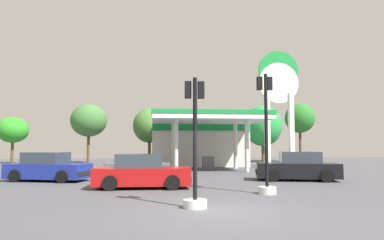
# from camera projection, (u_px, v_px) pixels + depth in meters

# --- Properties ---
(ground_plane) EXTENTS (90.00, 90.00, 0.00)m
(ground_plane) POSITION_uv_depth(u_px,v_px,m) (219.00, 211.00, 10.95)
(ground_plane) COLOR #47474C
(ground_plane) RESTS_ON ground
(gas_station) EXTENTS (9.09, 13.94, 4.59)m
(gas_station) POSITION_uv_depth(u_px,v_px,m) (199.00, 142.00, 34.74)
(gas_station) COLOR beige
(gas_station) RESTS_ON ground
(station_pole_sign) EXTENTS (3.74, 0.56, 10.72)m
(station_pole_sign) POSITION_uv_depth(u_px,v_px,m) (279.00, 94.00, 32.75)
(station_pole_sign) COLOR white
(station_pole_sign) RESTS_ON ground
(car_0) EXTENTS (4.89, 3.09, 1.63)m
(car_0) POSITION_uv_depth(u_px,v_px,m) (48.00, 168.00, 20.22)
(car_0) COLOR black
(car_0) RESTS_ON ground
(car_1) EXTENTS (4.94, 2.94, 1.65)m
(car_1) POSITION_uv_depth(u_px,v_px,m) (297.00, 167.00, 20.52)
(car_1) COLOR black
(car_1) RESTS_ON ground
(car_2) EXTENTS (4.27, 2.37, 1.45)m
(car_2) POSITION_uv_depth(u_px,v_px,m) (138.00, 166.00, 23.03)
(car_2) COLOR black
(car_2) RESTS_ON ground
(car_3) EXTENTS (4.56, 2.16, 1.62)m
(car_3) POSITION_uv_depth(u_px,v_px,m) (142.00, 173.00, 16.90)
(car_3) COLOR black
(car_3) RESTS_ON ground
(traffic_signal_0) EXTENTS (0.75, 0.75, 5.06)m
(traffic_signal_0) POSITION_uv_depth(u_px,v_px,m) (266.00, 151.00, 14.99)
(traffic_signal_0) COLOR silver
(traffic_signal_0) RESTS_ON ground
(traffic_signal_1) EXTENTS (0.78, 0.78, 4.26)m
(traffic_signal_1) POSITION_uv_depth(u_px,v_px,m) (195.00, 161.00, 11.67)
(traffic_signal_1) COLOR silver
(traffic_signal_1) RESTS_ON ground
(tree_0) EXTENTS (3.29, 3.29, 5.08)m
(tree_0) POSITION_uv_depth(u_px,v_px,m) (13.00, 130.00, 38.91)
(tree_0) COLOR brown
(tree_0) RESTS_ON ground
(tree_1) EXTENTS (4.00, 4.00, 6.62)m
(tree_1) POSITION_uv_depth(u_px,v_px,m) (89.00, 121.00, 40.00)
(tree_1) COLOR brown
(tree_1) RESTS_ON ground
(tree_2) EXTENTS (3.69, 3.69, 6.10)m
(tree_2) POSITION_uv_depth(u_px,v_px,m) (150.00, 126.00, 39.74)
(tree_2) COLOR brown
(tree_2) RESTS_ON ground
(tree_3) EXTENTS (2.84, 2.84, 5.28)m
(tree_3) POSITION_uv_depth(u_px,v_px,m) (196.00, 129.00, 41.27)
(tree_3) COLOR brown
(tree_3) RESTS_ON ground
(tree_4) EXTENTS (4.50, 4.50, 6.73)m
(tree_4) POSITION_uv_depth(u_px,v_px,m) (263.00, 126.00, 42.42)
(tree_4) COLOR brown
(tree_4) RESTS_ON ground
(tree_5) EXTENTS (3.55, 3.55, 7.04)m
(tree_5) POSITION_uv_depth(u_px,v_px,m) (300.00, 118.00, 43.02)
(tree_5) COLOR brown
(tree_5) RESTS_ON ground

